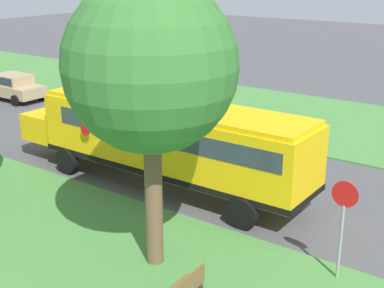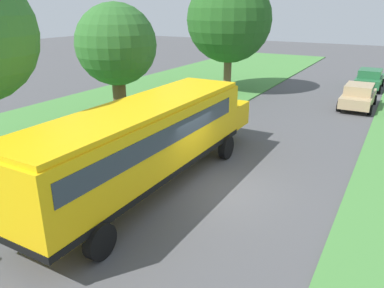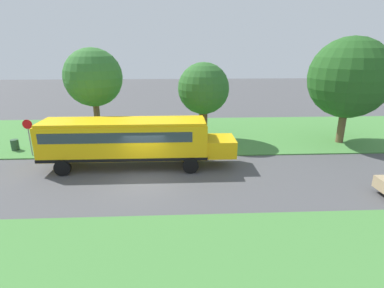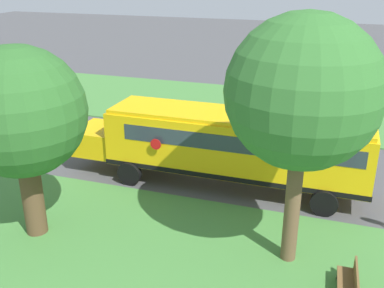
{
  "view_description": "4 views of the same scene",
  "coord_description": "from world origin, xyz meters",
  "views": [
    {
      "loc": [
        -16.51,
        -12.47,
        7.7
      ],
      "look_at": [
        -1.07,
        -1.37,
        1.35
      ],
      "focal_mm": 50.0,
      "sensor_mm": 36.0,
      "label": 1
    },
    {
      "loc": [
        5.07,
        -11.05,
        6.24
      ],
      "look_at": [
        -1.84,
        1.2,
        1.03
      ],
      "focal_mm": 35.0,
      "sensor_mm": 36.0,
      "label": 2
    },
    {
      "loc": [
        16.32,
        2.07,
        7.55
      ],
      "look_at": [
        -1.12,
        2.91,
        1.9
      ],
      "focal_mm": 28.0,
      "sensor_mm": 36.0,
      "label": 3
    },
    {
      "loc": [
        -18.82,
        -5.13,
        8.57
      ],
      "look_at": [
        -1.37,
        0.79,
        1.26
      ],
      "focal_mm": 42.0,
      "sensor_mm": 36.0,
      "label": 4
    }
  ],
  "objects": [
    {
      "name": "ground_plane",
      "position": [
        0.0,
        0.0,
        0.0
      ],
      "size": [
        120.0,
        120.0,
        0.0
      ],
      "primitive_type": "plane",
      "color": "#4C4C4F"
    },
    {
      "name": "grass_far_side",
      "position": [
        9.0,
        0.0,
        0.04
      ],
      "size": [
        10.0,
        80.0,
        0.07
      ],
      "primitive_type": "cube",
      "color": "#47843D",
      "rests_on": "ground"
    },
    {
      "name": "oak_tree_beside_bus",
      "position": [
        -6.6,
        -4.29,
        5.34
      ],
      "size": [
        4.31,
        4.31,
        7.57
      ],
      "color": "brown",
      "rests_on": "ground"
    },
    {
      "name": "stop_sign",
      "position": [
        -4.6,
        -8.51,
        1.74
      ],
      "size": [
        0.08,
        0.68,
        2.74
      ],
      "color": "gray",
      "rests_on": "ground"
    },
    {
      "name": "car_tan_nearest",
      "position": [
        2.8,
        14.77,
        0.88
      ],
      "size": [
        2.02,
        4.4,
        1.56
      ],
      "color": "tan",
      "rests_on": "ground"
    },
    {
      "name": "school_bus",
      "position": [
        -2.3,
        -1.1,
        1.92
      ],
      "size": [
        2.84,
        12.42,
        3.16
      ],
      "color": "yellow",
      "rests_on": "ground"
    }
  ]
}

